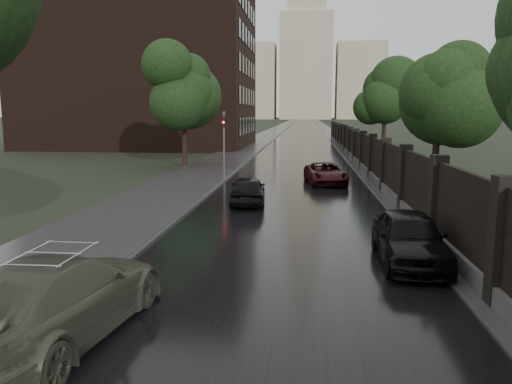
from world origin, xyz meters
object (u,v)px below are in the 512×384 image
tree_left_far (183,94)px  tree_right_c (385,101)px  volga_sedan (56,298)px  tree_right_b (439,93)px  car_right_near (410,238)px  car_right_far (326,173)px  hatchback_left (248,190)px  traffic_light (224,138)px

tree_left_far → tree_right_c: size_ratio=1.05×
volga_sedan → tree_right_b: bearing=-113.7°
car_right_near → car_right_far: size_ratio=0.95×
volga_sedan → car_right_near: volga_sedan is taller
tree_right_c → car_right_near: 32.66m
car_right_near → tree_left_far: bearing=117.6°
volga_sedan → car_right_near: 8.69m
tree_right_c → car_right_far: 18.82m
hatchback_left → car_right_near: 9.66m
tree_left_far → car_right_far: (9.78, -7.39, -4.65)m
tree_right_b → traffic_light: bearing=165.8°
traffic_light → hatchback_left: traffic_light is taller
traffic_light → volga_sedan: (0.70, -22.26, -1.64)m
tree_right_c → car_right_far: (-5.72, -17.39, -4.35)m
tree_right_b → traffic_light: size_ratio=1.75×
tree_left_far → traffic_light: size_ratio=1.85×
tree_left_far → tree_right_c: tree_left_far is taller
tree_right_c → traffic_light: bearing=-128.2°
tree_right_c → hatchback_left: (-9.30, -23.98, -4.33)m
tree_left_far → car_right_near: (11.40, -22.12, -4.55)m
tree_right_b → volga_sedan: bearing=-119.9°
tree_right_c → traffic_light: (-11.80, -15.01, -2.55)m
car_right_far → tree_left_far: bearing=134.9°
tree_right_b → car_right_near: tree_right_b is taller
tree_right_b → hatchback_left: (-9.30, -5.98, -4.33)m
car_right_near → car_right_far: (-1.62, 14.73, -0.10)m
volga_sedan → car_right_near: (7.00, 5.15, -0.06)m
traffic_light → car_right_near: bearing=-65.8°
tree_left_far → car_right_far: bearing=-37.1°
volga_sedan → traffic_light: bearing=-81.9°
car_right_far → tree_right_b: bearing=-14.1°
hatchback_left → car_right_far: 7.49m
tree_left_far → traffic_light: 6.84m
tree_right_b → tree_left_far: bearing=152.7°
tree_right_b → tree_right_c: size_ratio=1.00×
tree_left_far → tree_right_b: (15.50, -8.00, -0.29)m
tree_right_b → hatchback_left: bearing=-147.3°
tree_right_c → traffic_light: size_ratio=1.75×
tree_left_far → hatchback_left: size_ratio=2.03×
tree_right_b → hatchback_left: size_ratio=1.93×
car_right_far → traffic_light: bearing=150.6°
tree_right_b → car_right_near: 15.30m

